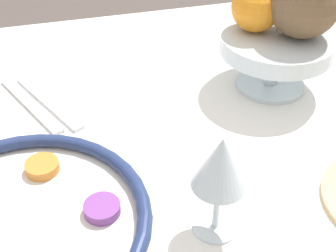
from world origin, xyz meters
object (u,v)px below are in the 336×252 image
(fruit_stand, at_px, (276,47))
(orange_fruit, at_px, (256,7))
(coconut, at_px, (305,2))
(seder_plate, at_px, (20,225))
(wine_glass, at_px, (221,166))

(fruit_stand, bearing_deg, orange_fruit, 140.91)
(fruit_stand, bearing_deg, coconut, -16.90)
(coconut, bearing_deg, fruit_stand, 163.10)
(seder_plate, height_order, fruit_stand, fruit_stand)
(orange_fruit, bearing_deg, fruit_stand, -39.09)
(wine_glass, height_order, fruit_stand, wine_glass)
(fruit_stand, distance_m, coconut, 0.09)
(fruit_stand, xyz_separation_m, orange_fruit, (-0.03, 0.03, 0.07))
(fruit_stand, relative_size, coconut, 1.67)
(orange_fruit, height_order, coconut, coconut)
(seder_plate, distance_m, coconut, 0.55)
(wine_glass, relative_size, orange_fruit, 1.77)
(wine_glass, distance_m, fruit_stand, 0.35)
(wine_glass, height_order, coconut, coconut)
(orange_fruit, xyz_separation_m, coconut, (0.07, -0.04, 0.02))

